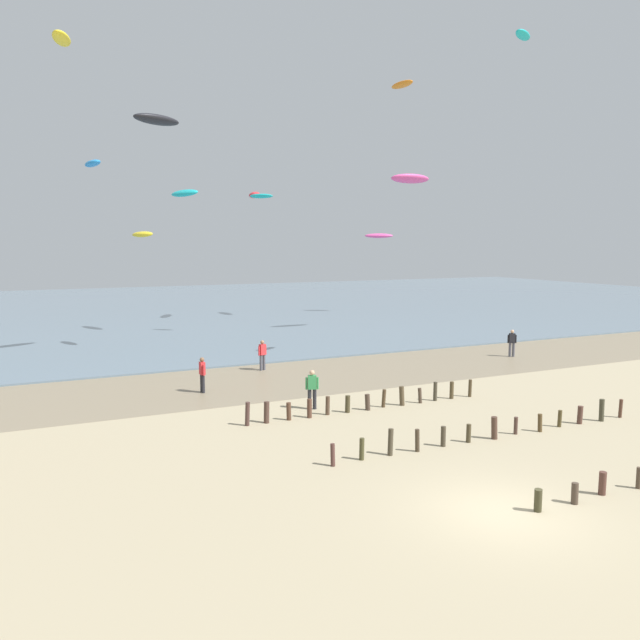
{
  "coord_description": "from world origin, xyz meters",
  "views": [
    {
      "loc": [
        -11.42,
        -12.56,
        7.1
      ],
      "look_at": [
        -0.52,
        10.1,
        4.08
      ],
      "focal_mm": 35.96,
      "sensor_mm": 36.0,
      "label": 1
    }
  ],
  "objects_px": {
    "kite_aloft_3": "(61,39)",
    "kite_aloft_9": "(402,84)",
    "person_left_flank": "(262,354)",
    "kite_aloft_5": "(93,163)",
    "person_mid_beach": "(512,342)",
    "kite_aloft_4": "(185,193)",
    "kite_aloft_13": "(410,179)",
    "person_right_flank": "(202,374)",
    "kite_aloft_11": "(157,120)",
    "person_nearest_camera": "(312,388)",
    "kite_aloft_2": "(261,196)",
    "kite_aloft_1": "(142,234)",
    "kite_aloft_8": "(379,236)",
    "kite_aloft_6": "(523,35)",
    "kite_aloft_0": "(254,195)"
  },
  "relations": [
    {
      "from": "person_left_flank",
      "to": "kite_aloft_11",
      "type": "bearing_deg",
      "value": 124.21
    },
    {
      "from": "kite_aloft_11",
      "to": "person_nearest_camera",
      "type": "bearing_deg",
      "value": 76.41
    },
    {
      "from": "kite_aloft_2",
      "to": "person_nearest_camera",
      "type": "bearing_deg",
      "value": 114.41
    },
    {
      "from": "kite_aloft_3",
      "to": "kite_aloft_9",
      "type": "relative_size",
      "value": 0.86
    },
    {
      "from": "person_mid_beach",
      "to": "kite_aloft_4",
      "type": "height_order",
      "value": "kite_aloft_4"
    },
    {
      "from": "kite_aloft_2",
      "to": "kite_aloft_5",
      "type": "height_order",
      "value": "kite_aloft_5"
    },
    {
      "from": "kite_aloft_4",
      "to": "kite_aloft_5",
      "type": "height_order",
      "value": "kite_aloft_5"
    },
    {
      "from": "kite_aloft_5",
      "to": "kite_aloft_11",
      "type": "height_order",
      "value": "kite_aloft_11"
    },
    {
      "from": "person_right_flank",
      "to": "kite_aloft_11",
      "type": "height_order",
      "value": "kite_aloft_11"
    },
    {
      "from": "kite_aloft_1",
      "to": "kite_aloft_13",
      "type": "distance_m",
      "value": 20.82
    },
    {
      "from": "person_nearest_camera",
      "to": "kite_aloft_11",
      "type": "relative_size",
      "value": 0.53
    },
    {
      "from": "person_right_flank",
      "to": "kite_aloft_1",
      "type": "height_order",
      "value": "kite_aloft_1"
    },
    {
      "from": "person_right_flank",
      "to": "kite_aloft_8",
      "type": "xyz_separation_m",
      "value": [
        25.18,
        25.86,
        6.92
      ]
    },
    {
      "from": "kite_aloft_0",
      "to": "kite_aloft_9",
      "type": "xyz_separation_m",
      "value": [
        11.39,
        -6.16,
        9.36
      ]
    },
    {
      "from": "kite_aloft_13",
      "to": "person_mid_beach",
      "type": "bearing_deg",
      "value": -91.57
    },
    {
      "from": "kite_aloft_5",
      "to": "kite_aloft_8",
      "type": "bearing_deg",
      "value": -92.56
    },
    {
      "from": "person_mid_beach",
      "to": "kite_aloft_13",
      "type": "bearing_deg",
      "value": 89.61
    },
    {
      "from": "person_nearest_camera",
      "to": "kite_aloft_8",
      "type": "bearing_deg",
      "value": 54.86
    },
    {
      "from": "kite_aloft_11",
      "to": "kite_aloft_13",
      "type": "height_order",
      "value": "kite_aloft_11"
    },
    {
      "from": "kite_aloft_8",
      "to": "kite_aloft_11",
      "type": "relative_size",
      "value": 0.87
    },
    {
      "from": "kite_aloft_2",
      "to": "kite_aloft_13",
      "type": "height_order",
      "value": "kite_aloft_13"
    },
    {
      "from": "person_left_flank",
      "to": "kite_aloft_3",
      "type": "xyz_separation_m",
      "value": [
        -9.58,
        2.59,
        16.39
      ]
    },
    {
      "from": "person_right_flank",
      "to": "kite_aloft_3",
      "type": "height_order",
      "value": "kite_aloft_3"
    },
    {
      "from": "kite_aloft_5",
      "to": "kite_aloft_11",
      "type": "bearing_deg",
      "value": -177.65
    },
    {
      "from": "person_mid_beach",
      "to": "kite_aloft_5",
      "type": "bearing_deg",
      "value": 133.5
    },
    {
      "from": "kite_aloft_3",
      "to": "kite_aloft_2",
      "type": "bearing_deg",
      "value": -41.82
    },
    {
      "from": "person_right_flank",
      "to": "kite_aloft_13",
      "type": "bearing_deg",
      "value": 32.69
    },
    {
      "from": "kite_aloft_13",
      "to": "kite_aloft_9",
      "type": "bearing_deg",
      "value": 62.16
    },
    {
      "from": "person_nearest_camera",
      "to": "kite_aloft_0",
      "type": "height_order",
      "value": "kite_aloft_0"
    },
    {
      "from": "person_left_flank",
      "to": "person_mid_beach",
      "type": "bearing_deg",
      "value": -9.87
    },
    {
      "from": "person_mid_beach",
      "to": "kite_aloft_11",
      "type": "height_order",
      "value": "kite_aloft_11"
    },
    {
      "from": "kite_aloft_4",
      "to": "kite_aloft_13",
      "type": "xyz_separation_m",
      "value": [
        16.02,
        -6.56,
        1.19
      ]
    },
    {
      "from": "person_nearest_camera",
      "to": "kite_aloft_9",
      "type": "height_order",
      "value": "kite_aloft_9"
    },
    {
      "from": "kite_aloft_4",
      "to": "kite_aloft_8",
      "type": "height_order",
      "value": "kite_aloft_4"
    },
    {
      "from": "person_nearest_camera",
      "to": "kite_aloft_4",
      "type": "xyz_separation_m",
      "value": [
        0.79,
        24.6,
        9.96
      ]
    },
    {
      "from": "person_left_flank",
      "to": "kite_aloft_0",
      "type": "bearing_deg",
      "value": 70.9
    },
    {
      "from": "kite_aloft_11",
      "to": "kite_aloft_6",
      "type": "bearing_deg",
      "value": 121.47
    },
    {
      "from": "person_nearest_camera",
      "to": "person_left_flank",
      "type": "bearing_deg",
      "value": 83.12
    },
    {
      "from": "person_left_flank",
      "to": "kite_aloft_5",
      "type": "height_order",
      "value": "kite_aloft_5"
    },
    {
      "from": "person_nearest_camera",
      "to": "person_left_flank",
      "type": "height_order",
      "value": "same"
    },
    {
      "from": "kite_aloft_6",
      "to": "kite_aloft_11",
      "type": "distance_m",
      "value": 21.3
    },
    {
      "from": "kite_aloft_2",
      "to": "kite_aloft_5",
      "type": "xyz_separation_m",
      "value": [
        -10.91,
        8.2,
        2.7
      ]
    },
    {
      "from": "kite_aloft_6",
      "to": "kite_aloft_13",
      "type": "height_order",
      "value": "kite_aloft_6"
    },
    {
      "from": "kite_aloft_1",
      "to": "kite_aloft_4",
      "type": "distance_m",
      "value": 7.98
    },
    {
      "from": "person_left_flank",
      "to": "kite_aloft_5",
      "type": "xyz_separation_m",
      "value": [
        -6.3,
        20.41,
        12.36
      ]
    },
    {
      "from": "person_mid_beach",
      "to": "kite_aloft_8",
      "type": "distance_m",
      "value": 26.2
    },
    {
      "from": "person_mid_beach",
      "to": "kite_aloft_1",
      "type": "bearing_deg",
      "value": 148.25
    },
    {
      "from": "kite_aloft_3",
      "to": "kite_aloft_5",
      "type": "xyz_separation_m",
      "value": [
        3.28,
        17.82,
        -4.02
      ]
    },
    {
      "from": "person_right_flank",
      "to": "kite_aloft_11",
      "type": "bearing_deg",
      "value": 88.4
    },
    {
      "from": "person_mid_beach",
      "to": "kite_aloft_4",
      "type": "bearing_deg",
      "value": 130.84
    }
  ]
}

